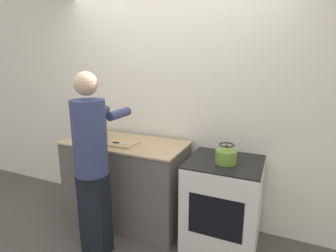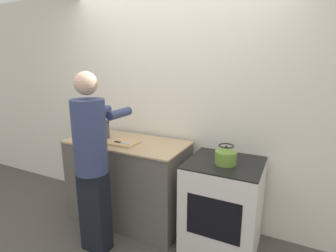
# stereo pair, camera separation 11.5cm
# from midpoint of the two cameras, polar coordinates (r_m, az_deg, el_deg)

# --- Properties ---
(ground_plane) EXTENTS (12.00, 12.00, 0.00)m
(ground_plane) POSITION_cam_midpoint_polar(r_m,az_deg,el_deg) (2.89, -6.46, -24.17)
(ground_plane) COLOR #4C4742
(wall_back) EXTENTS (8.00, 0.05, 2.60)m
(wall_back) POSITION_cam_midpoint_polar(r_m,az_deg,el_deg) (2.94, -0.32, 4.53)
(wall_back) COLOR silver
(wall_back) RESTS_ON ground_plane
(counter) EXTENTS (1.33, 0.64, 0.93)m
(counter) POSITION_cam_midpoint_polar(r_m,az_deg,el_deg) (3.04, -10.13, -11.84)
(counter) COLOR #5B5651
(counter) RESTS_ON ground_plane
(oven) EXTENTS (0.67, 0.63, 0.88)m
(oven) POSITION_cam_midpoint_polar(r_m,az_deg,el_deg) (2.67, 10.58, -16.35)
(oven) COLOR silver
(oven) RESTS_ON ground_plane
(person) EXTENTS (0.33, 0.57, 1.70)m
(person) POSITION_cam_midpoint_polar(r_m,az_deg,el_deg) (2.45, -17.50, -6.86)
(person) COLOR black
(person) RESTS_ON ground_plane
(cutting_board) EXTENTS (0.32, 0.24, 0.02)m
(cutting_board) POSITION_cam_midpoint_polar(r_m,az_deg,el_deg) (2.80, -11.30, -3.74)
(cutting_board) COLOR tan
(cutting_board) RESTS_ON counter
(knife) EXTENTS (0.21, 0.04, 0.01)m
(knife) POSITION_cam_midpoint_polar(r_m,az_deg,el_deg) (2.76, -11.37, -3.73)
(knife) COLOR silver
(knife) RESTS_ON cutting_board
(kettle) EXTENTS (0.19, 0.19, 0.18)m
(kettle) POSITION_cam_midpoint_polar(r_m,az_deg,el_deg) (2.42, 11.21, -6.24)
(kettle) COLOR olive
(kettle) RESTS_ON oven
(bowl_prep) EXTENTS (0.13, 0.13, 0.06)m
(bowl_prep) POSITION_cam_midpoint_polar(r_m,az_deg,el_deg) (3.25, -17.06, -1.21)
(bowl_prep) COLOR silver
(bowl_prep) RESTS_ON counter
(bowl_mixing) EXTENTS (0.18, 0.18, 0.06)m
(bowl_mixing) POSITION_cam_midpoint_polar(r_m,az_deg,el_deg) (3.08, -19.05, -2.19)
(bowl_mixing) COLOR #9E4738
(bowl_mixing) RESTS_ON counter
(canister_jar) EXTENTS (0.16, 0.16, 0.19)m
(canister_jar) POSITION_cam_midpoint_polar(r_m,az_deg,el_deg) (3.04, -15.62, -0.91)
(canister_jar) COLOR #4C4C51
(canister_jar) RESTS_ON counter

